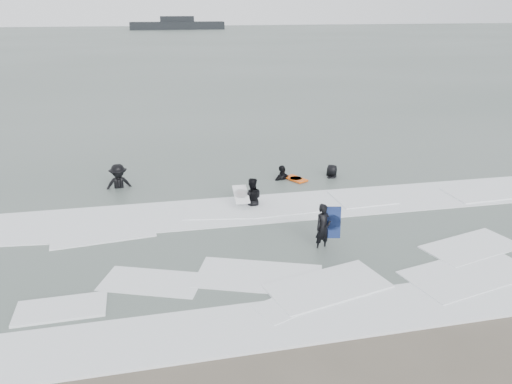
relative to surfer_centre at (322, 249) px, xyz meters
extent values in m
plane|color=brown|center=(-1.55, -2.72, 0.00)|extent=(320.00, 320.00, 0.00)
plane|color=#47544C|center=(-1.55, 77.28, 0.06)|extent=(320.00, 320.00, 0.00)
imported|color=black|center=(0.00, 0.00, 0.00)|extent=(0.62, 0.50, 1.47)
imported|color=black|center=(-1.42, 3.70, 0.00)|extent=(0.86, 0.70, 1.64)
imported|color=black|center=(-6.18, 6.46, 0.00)|extent=(1.32, 0.90, 1.89)
imported|color=black|center=(0.38, 6.28, 0.00)|extent=(1.13, 0.83, 1.79)
imported|color=black|center=(2.46, 6.08, 0.00)|extent=(1.00, 0.99, 1.75)
cube|color=white|center=(-1.55, -3.32, 0.03)|extent=(30.03, 2.32, 0.07)
cube|color=white|center=(-1.55, 3.28, 0.04)|extent=(30.00, 2.60, 0.09)
cube|color=black|center=(2.98, 133.34, 1.07)|extent=(25.59, 4.57, 2.01)
cube|color=black|center=(2.98, 133.34, 2.80)|extent=(9.14, 2.74, 1.46)
camera|label=1|loc=(-4.57, -12.61, 6.86)|focal=35.00mm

